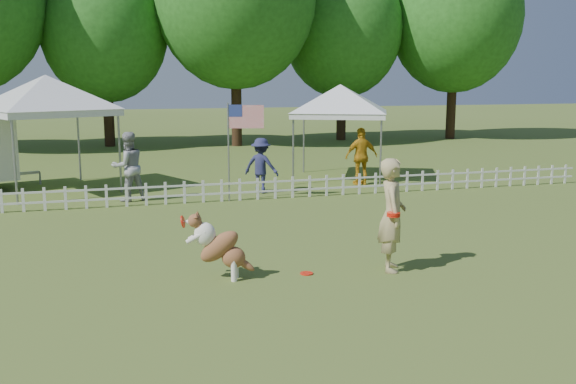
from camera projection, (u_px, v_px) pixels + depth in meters
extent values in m
plane|color=#415A1C|center=(310.00, 277.00, 10.80)|extent=(120.00, 120.00, 0.00)
imported|color=tan|center=(392.00, 215.00, 11.01)|extent=(0.69, 0.83, 1.96)
cylinder|color=red|center=(307.00, 273.00, 10.95)|extent=(0.29, 0.29, 0.02)
imported|color=#9C9BA0|center=(128.00, 167.00, 17.29)|extent=(1.10, 0.97, 1.88)
imported|color=#23254C|center=(261.00, 166.00, 18.53)|extent=(1.18, 1.09, 1.60)
imported|color=#C08716|center=(361.00, 156.00, 19.92)|extent=(1.05, 0.45, 1.78)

